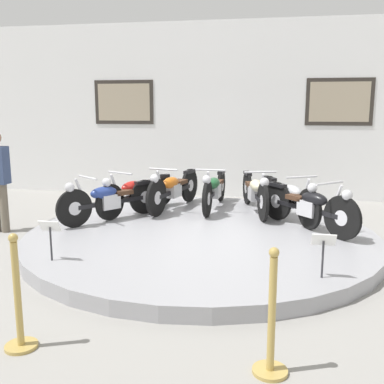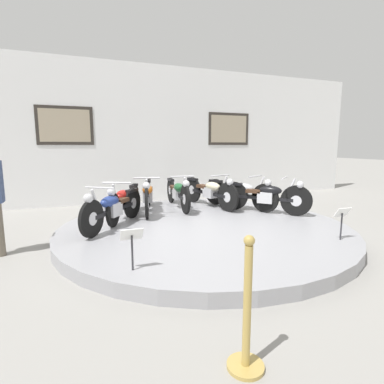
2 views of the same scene
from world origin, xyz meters
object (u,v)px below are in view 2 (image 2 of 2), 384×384
object	(u,v)px
motorcycle_orange	(148,194)
motorcycle_green	(178,192)
info_placard_front_centre	(342,217)
info_placard_front_left	(132,240)
motorcycle_silver	(240,192)
stanchion_post_left_of_entry	(247,325)
motorcycle_cream	(210,191)
motorcycle_black	(266,195)
motorcycle_blue	(113,207)
motorcycle_red	(124,200)

from	to	relation	value
motorcycle_orange	motorcycle_green	xyz separation A→B (m)	(0.74, 0.15, -0.01)
motorcycle_green	info_placard_front_centre	world-z (taller)	motorcycle_green
motorcycle_green	info_placard_front_left	size ratio (longest dim) A/B	3.86
info_placard_front_left	info_placard_front_centre	world-z (taller)	same
motorcycle_silver	stanchion_post_left_of_entry	bearing A→B (deg)	-119.34
info_placard_front_centre	motorcycle_cream	bearing A→B (deg)	105.89
motorcycle_green	motorcycle_black	bearing A→B (deg)	-36.07
motorcycle_orange	info_placard_front_centre	xyz separation A→B (m)	(2.35, -3.03, -0.02)
motorcycle_silver	info_placard_front_centre	bearing A→B (deg)	-83.77
motorcycle_silver	info_placard_front_left	size ratio (longest dim) A/B	3.49
motorcycle_cream	info_placard_front_centre	world-z (taller)	motorcycle_cream
info_placard_front_left	motorcycle_blue	bearing A→B (deg)	89.86
motorcycle_silver	info_placard_front_left	distance (m)	3.92
motorcycle_silver	stanchion_post_left_of_entry	xyz separation A→B (m)	(-2.38, -4.24, -0.22)
motorcycle_cream	info_placard_front_left	distance (m)	3.83
motorcycle_cream	motorcycle_green	bearing A→B (deg)	168.56
motorcycle_cream	motorcycle_red	bearing A→B (deg)	-168.39
motorcycle_red	motorcycle_orange	size ratio (longest dim) A/B	0.91
motorcycle_blue	motorcycle_red	world-z (taller)	motorcycle_red
motorcycle_red	info_placard_front_centre	distance (m)	3.92
motorcycle_blue	motorcycle_orange	distance (m)	1.33
motorcycle_red	motorcycle_silver	distance (m)	2.65
motorcycle_black	info_placard_front_centre	distance (m)	2.01
motorcycle_cream	motorcycle_silver	xyz separation A→B (m)	(0.58, -0.42, -0.01)
motorcycle_silver	motorcycle_black	distance (m)	0.66
info_placard_front_centre	stanchion_post_left_of_entry	xyz separation A→B (m)	(-2.67, -1.64, -0.21)
motorcycle_black	info_placard_front_left	xyz separation A→B (m)	(-3.21, -2.01, -0.02)
info_placard_front_left	motorcycle_orange	bearing A→B (deg)	74.11
motorcycle_green	info_placard_front_centre	size ratio (longest dim) A/B	3.86
motorcycle_orange	motorcycle_green	bearing A→B (deg)	11.48
motorcycle_red	info_placard_front_centre	size ratio (longest dim) A/B	3.49
motorcycle_silver	info_placard_front_left	xyz separation A→B (m)	(-2.93, -2.60, -0.01)
motorcycle_black	motorcycle_cream	bearing A→B (deg)	130.10
motorcycle_cream	info_placard_front_centre	distance (m)	3.14
motorcycle_cream	motorcycle_blue	bearing A→B (deg)	-156.48
stanchion_post_left_of_entry	motorcycle_orange	bearing A→B (deg)	86.15
info_placard_front_left	stanchion_post_left_of_entry	world-z (taller)	stanchion_post_left_of_entry
motorcycle_cream	motorcycle_silver	bearing A→B (deg)	-36.26
motorcycle_cream	motorcycle_silver	size ratio (longest dim) A/B	1.09
info_placard_front_left	info_placard_front_centre	bearing A→B (deg)	0.00
info_placard_front_centre	stanchion_post_left_of_entry	bearing A→B (deg)	-148.43
motorcycle_orange	motorcycle_silver	world-z (taller)	motorcycle_orange
motorcycle_silver	motorcycle_cream	bearing A→B (deg)	143.74
motorcycle_cream	info_placard_front_left	bearing A→B (deg)	-127.88
motorcycle_orange	motorcycle_black	bearing A→B (deg)	-23.44
motorcycle_black	info_placard_front_centre	xyz separation A→B (m)	(0.00, -2.01, -0.02)
info_placard_front_centre	motorcycle_blue	bearing A→B (deg)	148.02
stanchion_post_left_of_entry	motorcycle_silver	bearing A→B (deg)	60.66
motorcycle_red	motorcycle_green	world-z (taller)	motorcycle_green
motorcycle_orange	motorcycle_black	xyz separation A→B (m)	(2.35, -1.02, -0.01)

